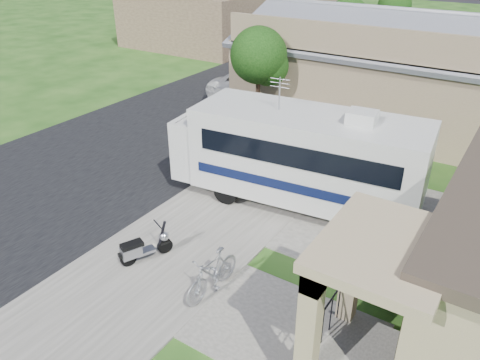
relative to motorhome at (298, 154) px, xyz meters
The scene contains 18 objects.
ground 4.62m from the motorhome, 97.44° to the right, with size 120.00×120.00×0.00m, color #194011.
street_slab 10.05m from the motorhome, 144.44° to the left, with size 9.00×80.00×0.02m, color black.
sidewalk_slab 6.21m from the motorhome, 105.10° to the left, with size 4.00×80.00×0.06m, color #5B5952.
driveway_slab 1.99m from the motorhome, 15.21° to the left, with size 7.00×6.00×0.05m, color #5B5952.
walk_slab 6.04m from the motorhome, 64.99° to the right, with size 4.00×3.00×0.05m, color #5B5952.
warehouse 9.74m from the motorhome, 93.26° to the left, with size 12.50×8.40×5.04m.
distant_bldg_far 24.97m from the motorhome, 134.67° to the left, with size 10.00×8.00×4.00m, color brown.
distant_bldg_near 33.58m from the motorhome, 117.60° to the left, with size 8.00×7.00×3.20m, color #7C6B4D.
street_tree_a 6.59m from the motorhome, 131.49° to the left, with size 2.44×2.40×4.58m.
street_tree_b 15.49m from the motorhome, 106.02° to the left, with size 2.44×2.40×4.73m.
street_tree_c 24.22m from the motorhome, 100.13° to the left, with size 2.44×2.40×4.42m.
motorhome is the anchor object (origin of this frame).
shrub 5.33m from the motorhome, 29.12° to the right, with size 1.93×1.84×2.37m.
scooter 5.62m from the motorhome, 111.39° to the right, with size 0.85×1.45×1.01m.
bicycle 5.24m from the motorhome, 86.34° to the right, with size 0.53×1.87×1.13m, color #9C9DA4.
pickup_truck 11.20m from the motorhome, 126.57° to the left, with size 2.80×6.08×1.69m, color silver.
van 16.83m from the motorhome, 114.35° to the left, with size 2.72×6.68×1.94m, color silver.
garden_hose 6.00m from the motorhome, 55.75° to the right, with size 0.42×0.42×0.19m, color #166F2B.
Camera 1 is at (6.32, -7.98, 7.95)m, focal length 35.00 mm.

